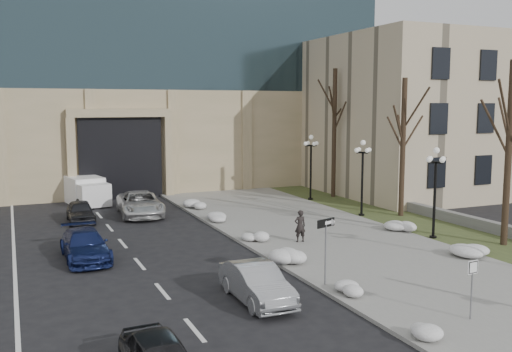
# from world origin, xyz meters

# --- Properties ---
(sidewalk) EXTENTS (9.00, 40.00, 0.12)m
(sidewalk) POSITION_xyz_m (3.50, 14.00, 0.06)
(sidewalk) COLOR gray
(sidewalk) RESTS_ON ground
(curb) EXTENTS (0.30, 40.00, 0.14)m
(curb) POSITION_xyz_m (-1.00, 14.00, 0.07)
(curb) COLOR gray
(curb) RESTS_ON ground
(grass_strip) EXTENTS (4.00, 40.00, 0.10)m
(grass_strip) POSITION_xyz_m (10.00, 14.00, 0.05)
(grass_strip) COLOR #384422
(grass_strip) RESTS_ON ground
(stone_wall) EXTENTS (0.50, 30.00, 0.70)m
(stone_wall) POSITION_xyz_m (12.00, 16.00, 0.35)
(stone_wall) COLOR gray
(stone_wall) RESTS_ON ground
(classical_building) EXTENTS (22.00, 18.12, 12.00)m
(classical_building) POSITION_xyz_m (22.00, 27.98, 6.00)
(classical_building) COLOR tan
(classical_building) RESTS_ON ground
(car_b) EXTENTS (1.42, 4.08, 1.34)m
(car_b) POSITION_xyz_m (-3.73, 7.60, 0.67)
(car_b) COLOR #A3A5AA
(car_b) RESTS_ON ground
(car_c) EXTENTS (1.94, 4.61, 1.33)m
(car_c) POSITION_xyz_m (-8.57, 15.65, 0.66)
(car_c) COLOR navy
(car_c) RESTS_ON ground
(car_d) EXTENTS (2.91, 5.59, 1.51)m
(car_d) POSITION_xyz_m (-4.14, 24.87, 0.75)
(car_d) COLOR silver
(car_d) RESTS_ON ground
(car_e) EXTENTS (1.63, 3.79, 1.28)m
(car_e) POSITION_xyz_m (-7.79, 24.26, 0.64)
(car_e) COLOR #2A2A2E
(car_e) RESTS_ON ground
(pedestrian) EXTENTS (0.62, 0.43, 1.60)m
(pedestrian) POSITION_xyz_m (1.57, 14.38, 0.92)
(pedestrian) COLOR black
(pedestrian) RESTS_ON sidewalk
(box_truck) EXTENTS (3.10, 6.24, 1.89)m
(box_truck) POSITION_xyz_m (-6.83, 31.17, 0.92)
(box_truck) COLOR white
(box_truck) RESTS_ON ground
(one_way_sign) EXTENTS (0.99, 0.44, 2.65)m
(one_way_sign) POSITION_xyz_m (-0.56, 8.05, 2.19)
(one_way_sign) COLOR slate
(one_way_sign) RESTS_ON ground
(keep_sign) EXTENTS (0.44, 0.08, 2.04)m
(keep_sign) POSITION_xyz_m (1.72, 3.09, 1.50)
(keep_sign) COLOR slate
(keep_sign) RESTS_ON ground
(snow_clump_b) EXTENTS (1.10, 1.60, 0.36)m
(snow_clump_b) POSITION_xyz_m (-0.57, 2.57, 0.30)
(snow_clump_b) COLOR white
(snow_clump_b) RESTS_ON sidewalk
(snow_clump_c) EXTENTS (1.10, 1.60, 0.36)m
(snow_clump_c) POSITION_xyz_m (-0.47, 6.70, 0.30)
(snow_clump_c) COLOR white
(snow_clump_c) RESTS_ON sidewalk
(snow_clump_d) EXTENTS (1.10, 1.60, 0.36)m
(snow_clump_d) POSITION_xyz_m (-0.70, 11.04, 0.30)
(snow_clump_d) COLOR white
(snow_clump_d) RESTS_ON sidewalk
(snow_clump_e) EXTENTS (1.10, 1.60, 0.36)m
(snow_clump_e) POSITION_xyz_m (-0.42, 15.57, 0.30)
(snow_clump_e) COLOR white
(snow_clump_e) RESTS_ON sidewalk
(snow_clump_f) EXTENTS (1.10, 1.60, 0.36)m
(snow_clump_f) POSITION_xyz_m (-0.31, 20.97, 0.30)
(snow_clump_f) COLOR white
(snow_clump_f) RESTS_ON sidewalk
(snow_clump_g) EXTENTS (1.10, 1.60, 0.36)m
(snow_clump_g) POSITION_xyz_m (-0.37, 25.34, 0.30)
(snow_clump_g) COLOR white
(snow_clump_g) RESTS_ON sidewalk
(snow_clump_i) EXTENTS (1.10, 1.60, 0.36)m
(snow_clump_i) POSITION_xyz_m (7.46, 8.94, 0.30)
(snow_clump_i) COLOR white
(snow_clump_i) RESTS_ON sidewalk
(snow_clump_j) EXTENTS (1.10, 1.60, 0.36)m
(snow_clump_j) POSITION_xyz_m (7.78, 14.45, 0.30)
(snow_clump_j) COLOR white
(snow_clump_j) RESTS_ON sidewalk
(lamppost_b) EXTENTS (1.18, 1.18, 4.76)m
(lamppost_b) POSITION_xyz_m (8.30, 12.50, 3.07)
(lamppost_b) COLOR black
(lamppost_b) RESTS_ON ground
(lamppost_c) EXTENTS (1.18, 1.18, 4.76)m
(lamppost_c) POSITION_xyz_m (8.30, 19.00, 3.07)
(lamppost_c) COLOR black
(lamppost_c) RESTS_ON ground
(lamppost_d) EXTENTS (1.18, 1.18, 4.76)m
(lamppost_d) POSITION_xyz_m (8.30, 25.50, 3.07)
(lamppost_d) COLOR black
(lamppost_d) RESTS_ON ground
(tree_near) EXTENTS (3.20, 3.20, 9.00)m
(tree_near) POSITION_xyz_m (10.50, 10.00, 5.83)
(tree_near) COLOR black
(tree_near) RESTS_ON ground
(tree_mid) EXTENTS (3.20, 3.20, 8.50)m
(tree_mid) POSITION_xyz_m (10.50, 18.00, 5.50)
(tree_mid) COLOR black
(tree_mid) RESTS_ON ground
(tree_far) EXTENTS (3.20, 3.20, 9.50)m
(tree_far) POSITION_xyz_m (10.50, 26.00, 6.15)
(tree_far) COLOR black
(tree_far) RESTS_ON ground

